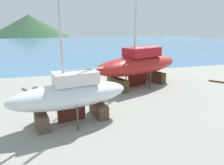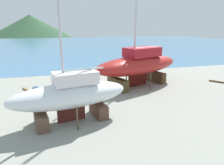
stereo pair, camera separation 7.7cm
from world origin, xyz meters
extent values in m
plane|color=gray|center=(0.00, -4.13, 0.00)|extent=(47.41, 47.41, 0.00)
cube|color=teal|center=(0.00, 48.09, 0.00)|extent=(135.71, 80.73, 0.01)
cone|color=#2D4E33|center=(-22.05, 167.69, 0.00)|extent=(104.93, 104.93, 28.26)
cube|color=#483C1F|center=(1.61, -0.31, 0.58)|extent=(1.57, 2.76, 1.16)
cube|color=#462E1A|center=(6.51, 1.46, 0.58)|extent=(1.57, 2.76, 1.16)
cylinder|color=#443426|center=(4.69, -1.15, 0.91)|extent=(0.12, 0.12, 1.82)
cylinder|color=#503928|center=(3.43, 2.31, 0.91)|extent=(0.12, 0.12, 1.82)
ellipsoid|color=#AA201D|center=(4.06, 0.58, 2.19)|extent=(10.92, 6.70, 1.87)
cube|color=#4E110A|center=(4.06, 0.58, 0.60)|extent=(2.37, 0.93, 1.31)
cube|color=#A91722|center=(4.55, 0.75, 3.50)|extent=(4.21, 3.17, 0.94)
cylinder|color=#BABCC1|center=(5.28, 1.02, 3.94)|extent=(3.47, 1.36, 0.13)
cube|color=brown|center=(-5.25, -6.34, 0.47)|extent=(1.05, 2.08, 0.95)
cube|color=brown|center=(-1.45, -5.64, 0.47)|extent=(1.05, 2.08, 0.95)
cylinder|color=brown|center=(-3.10, -7.33, 0.75)|extent=(0.12, 0.12, 1.50)
cylinder|color=brown|center=(-3.60, -4.65, 0.75)|extent=(0.12, 0.12, 1.50)
ellipsoid|color=white|center=(-3.35, -5.99, 1.82)|extent=(8.06, 3.84, 1.59)
cube|color=#4B1B16|center=(-3.35, -5.99, 0.47)|extent=(1.84, 0.41, 1.11)
cube|color=silver|center=(-2.97, -5.92, 2.93)|extent=(3.01, 1.97, 0.80)
cylinder|color=#B9C6BF|center=(-2.40, -5.81, 3.44)|extent=(2.68, 0.60, 0.11)
cube|color=#2B704F|center=(-2.09, 0.41, 0.45)|extent=(0.24, 0.36, 0.90)
cube|color=#327C50|center=(-2.09, 0.41, 1.18)|extent=(0.30, 0.47, 0.57)
sphere|color=#906652|center=(-2.09, 0.41, 1.57)|extent=(0.22, 0.22, 0.22)
cylinder|color=navy|center=(-6.01, -0.18, 0.43)|extent=(0.67, 0.67, 0.86)
cube|color=olive|center=(-7.10, 1.99, 0.07)|extent=(0.84, 1.31, 0.14)
cube|color=brown|center=(-5.61, 0.54, 0.07)|extent=(1.44, 0.87, 0.15)
cube|color=brown|center=(13.47, -1.10, 0.08)|extent=(1.87, 2.27, 0.17)
camera|label=1|loc=(-4.19, -18.75, 6.20)|focal=32.91mm
camera|label=2|loc=(-4.12, -18.77, 6.20)|focal=32.91mm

